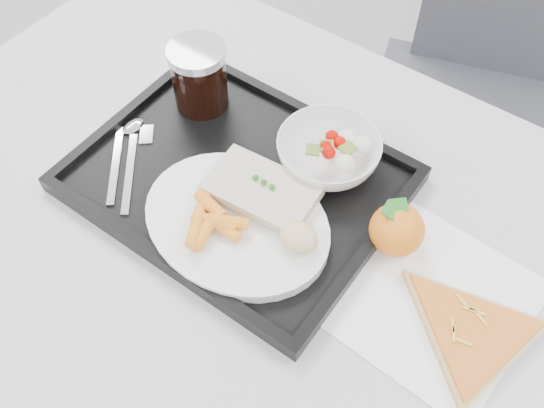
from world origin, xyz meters
The scene contains 14 objects.
table centered at (0.00, 0.30, 0.68)m, with size 1.20×0.80×0.75m.
chair centered at (0.08, 1.03, 0.54)m, with size 0.53×0.53×0.93m.
tray centered at (-0.07, 0.33, 0.76)m, with size 0.45×0.35×0.03m.
dinner_plate centered at (-0.02, 0.26, 0.77)m, with size 0.27×0.27×0.02m.
fish_fillet centered at (-0.01, 0.31, 0.79)m, with size 0.16×0.10×0.03m.
bread_roll centered at (0.07, 0.28, 0.80)m, with size 0.07×0.06×0.03m.
salad_bowl centered at (0.02, 0.43, 0.79)m, with size 0.15×0.15×0.05m.
cola_glass centered at (-0.21, 0.42, 0.82)m, with size 0.09×0.09×0.11m.
cutlery centered at (-0.23, 0.27, 0.77)m, with size 0.13×0.16×0.01m.
napkin centered at (0.24, 0.32, 0.75)m, with size 0.26×0.25×0.00m.
tangerine centered at (0.17, 0.37, 0.79)m, with size 0.09×0.09×0.07m.
pizza_slice centered at (0.31, 0.31, 0.76)m, with size 0.28×0.28×0.02m.
carrot_pile centered at (-0.04, 0.23, 0.80)m, with size 0.09×0.09×0.03m.
salad_contents centered at (0.04, 0.44, 0.80)m, with size 0.08×0.08×0.02m.
Camera 1 is at (0.29, -0.09, 1.46)m, focal length 40.00 mm.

